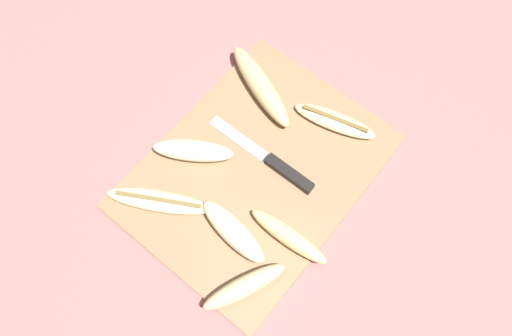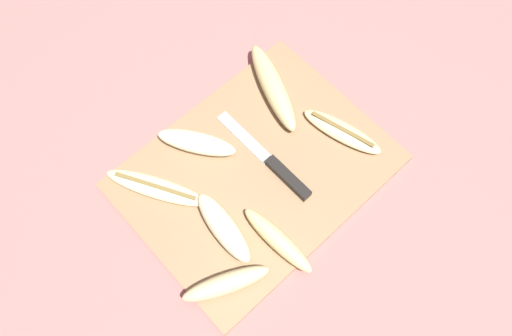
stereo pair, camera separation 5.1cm
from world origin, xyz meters
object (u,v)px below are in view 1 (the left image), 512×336
at_px(knife, 279,167).
at_px(banana_spotted_left, 260,86).
at_px(banana_mellow_near, 335,121).
at_px(banana_bright_far, 193,151).
at_px(banana_pale_long, 233,231).
at_px(banana_ripe_center, 245,287).
at_px(banana_golden_short, 289,236).
at_px(banana_soft_right, 159,201).

xyz_separation_m(knife, banana_spotted_left, (0.11, 0.13, 0.01)).
bearing_deg(banana_spotted_left, banana_mellow_near, -78.23).
relative_size(banana_spotted_left, banana_bright_far, 1.39).
bearing_deg(banana_pale_long, knife, 5.85).
bearing_deg(banana_ripe_center, banana_spotted_left, 35.01).
distance_m(banana_mellow_near, banana_bright_far, 0.28).
bearing_deg(banana_mellow_near, banana_golden_short, -163.43).
bearing_deg(knife, banana_ripe_center, -157.14).
distance_m(banana_pale_long, banana_bright_far, 0.17).
bearing_deg(banana_mellow_near, banana_pale_long, 178.20).
bearing_deg(banana_ripe_center, banana_mellow_near, 10.72).
xyz_separation_m(banana_spotted_left, banana_golden_short, (-0.21, -0.23, -0.00)).
distance_m(banana_pale_long, banana_golden_short, 0.10).
bearing_deg(banana_pale_long, banana_ripe_center, -128.71).
xyz_separation_m(banana_mellow_near, banana_spotted_left, (-0.03, 0.16, 0.01)).
height_order(banana_spotted_left, banana_ripe_center, banana_ripe_center).
xyz_separation_m(banana_pale_long, banana_ripe_center, (-0.06, -0.08, 0.00)).
xyz_separation_m(banana_spotted_left, banana_bright_far, (-0.19, 0.01, -0.00)).
bearing_deg(banana_ripe_center, banana_pale_long, 51.29).
xyz_separation_m(knife, banana_ripe_center, (-0.21, -0.09, 0.01)).
relative_size(banana_pale_long, banana_golden_short, 0.97).
xyz_separation_m(banana_pale_long, banana_bright_far, (0.07, 0.16, -0.00)).
height_order(banana_mellow_near, banana_bright_far, banana_bright_far).
relative_size(banana_soft_right, banana_spotted_left, 0.91).
distance_m(banana_soft_right, banana_ripe_center, 0.22).
height_order(banana_pale_long, banana_ripe_center, banana_ripe_center).
bearing_deg(banana_pale_long, banana_spotted_left, 29.77).
relative_size(banana_golden_short, banana_ripe_center, 1.03).
relative_size(knife, banana_pale_long, 1.54).
distance_m(banana_mellow_near, banana_ripe_center, 0.36).
distance_m(banana_soft_right, banana_spotted_left, 0.30).
distance_m(knife, banana_ripe_center, 0.23).
bearing_deg(banana_mellow_near, knife, 170.18).
bearing_deg(banana_golden_short, banana_mellow_near, 16.57).
bearing_deg(banana_ripe_center, banana_golden_short, -1.91).
bearing_deg(banana_soft_right, banana_spotted_left, 1.26).
bearing_deg(banana_soft_right, banana_mellow_near, -24.44).
relative_size(banana_pale_long, banana_ripe_center, 1.00).
xyz_separation_m(knife, banana_soft_right, (-0.19, 0.13, 0.00)).
distance_m(banana_golden_short, banana_ripe_center, 0.12).
height_order(banana_golden_short, banana_ripe_center, banana_ripe_center).
relative_size(knife, banana_bright_far, 1.57).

